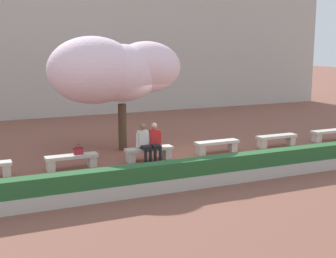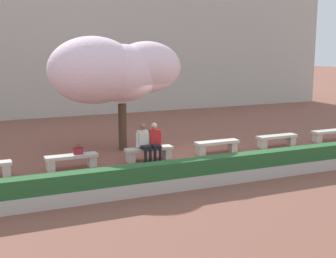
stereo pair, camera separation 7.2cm
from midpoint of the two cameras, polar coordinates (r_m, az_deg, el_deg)
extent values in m
plane|color=brown|center=(16.67, 1.84, -3.36)|extent=(100.00, 100.00, 0.00)
cube|color=#B7B2A8|center=(28.24, -9.66, 9.42)|extent=(30.08, 4.00, 7.07)
cube|color=#BCB7AD|center=(15.08, -19.25, -4.76)|extent=(0.24, 0.34, 0.35)
cube|color=#BCB7AD|center=(15.30, -11.81, -3.30)|extent=(1.68, 0.42, 0.10)
cube|color=#BCB7AD|center=(15.24, -14.25, -4.34)|extent=(0.24, 0.34, 0.35)
cube|color=#BCB7AD|center=(15.50, -9.35, -3.89)|extent=(0.24, 0.34, 0.35)
cube|color=#BCB7AD|center=(16.05, -2.45, -2.44)|extent=(1.68, 0.42, 0.10)
cube|color=#BCB7AD|center=(15.88, -4.70, -3.44)|extent=(0.24, 0.34, 0.35)
cube|color=#BCB7AD|center=(16.35, -0.26, -3.00)|extent=(0.24, 0.34, 0.35)
cube|color=#BCB7AD|center=(17.19, 5.86, -1.62)|extent=(1.68, 0.42, 0.10)
cube|color=#BCB7AD|center=(16.92, 3.87, -2.56)|extent=(0.24, 0.34, 0.35)
cube|color=#BCB7AD|center=(17.57, 7.74, -2.14)|extent=(0.24, 0.34, 0.35)
cube|color=#BCB7AD|center=(18.64, 13.00, -0.88)|extent=(1.68, 0.42, 0.10)
cube|color=#BCB7AD|center=(18.30, 11.29, -1.74)|extent=(0.24, 0.34, 0.35)
cube|color=#BCB7AD|center=(19.09, 14.59, -1.37)|extent=(0.24, 0.34, 0.35)
cube|color=#BCB7AD|center=(20.35, 19.03, -0.25)|extent=(1.68, 0.42, 0.10)
cube|color=#BCB7AD|center=(19.94, 17.58, -1.03)|extent=(0.24, 0.34, 0.35)
cube|color=black|center=(15.66, -2.77, -4.16)|extent=(0.12, 0.23, 0.06)
cylinder|color=black|center=(15.66, -2.87, -3.37)|extent=(0.10, 0.10, 0.42)
cube|color=black|center=(15.74, -2.18, -4.09)|extent=(0.12, 0.23, 0.06)
cylinder|color=black|center=(15.74, -2.28, -3.30)|extent=(0.10, 0.10, 0.42)
cube|color=black|center=(15.79, -2.87, -2.24)|extent=(0.31, 0.42, 0.12)
cube|color=silver|center=(15.93, -3.22, -1.14)|extent=(0.36, 0.24, 0.54)
sphere|color=brown|center=(15.86, -3.23, 0.29)|extent=(0.21, 0.21, 0.21)
cylinder|color=silver|center=(15.84, -3.87, -1.37)|extent=(0.09, 0.09, 0.50)
cylinder|color=silver|center=(16.01, -2.51, -1.23)|extent=(0.09, 0.09, 0.50)
cube|color=black|center=(15.80, -1.63, -4.03)|extent=(0.12, 0.23, 0.06)
cylinder|color=black|center=(15.80, -1.70, -3.24)|extent=(0.10, 0.10, 0.42)
cube|color=black|center=(15.85, -1.01, -3.97)|extent=(0.12, 0.23, 0.06)
cylinder|color=black|center=(15.85, -1.08, -3.19)|extent=(0.10, 0.10, 0.42)
cube|color=black|center=(15.93, -1.59, -2.12)|extent=(0.32, 0.42, 0.12)
cube|color=red|center=(16.08, -1.82, -1.02)|extent=(0.36, 0.25, 0.54)
sphere|color=tan|center=(16.01, -1.83, 0.40)|extent=(0.21, 0.21, 0.21)
cylinder|color=red|center=(16.01, -2.52, -1.22)|extent=(0.09, 0.09, 0.50)
cylinder|color=red|center=(16.13, -1.09, -1.13)|extent=(0.09, 0.09, 0.50)
cube|color=#A3232D|center=(15.31, -11.02, -2.64)|extent=(0.30, 0.14, 0.22)
cube|color=maroon|center=(15.29, -11.03, -2.32)|extent=(0.30, 0.15, 0.04)
torus|color=maroon|center=(15.28, -11.04, -2.06)|extent=(0.14, 0.02, 0.14)
cylinder|color=#473323|center=(17.63, -5.70, 0.25)|extent=(0.31, 0.31, 1.74)
ellipsoid|color=#F4CCDB|center=(17.38, -5.82, 6.82)|extent=(2.81, 2.69, 2.11)
ellipsoid|color=#F4CCDB|center=(17.35, -9.31, 7.09)|extent=(3.27, 3.52, 2.45)
ellipsoid|color=#F4CCDB|center=(17.77, -2.75, 7.58)|extent=(2.55, 2.59, 1.91)
cube|color=#BCB7AD|center=(13.81, 7.89, -5.62)|extent=(17.59, 0.50, 0.36)
cube|color=#285B2D|center=(13.71, 7.93, -4.01)|extent=(17.49, 0.44, 0.44)
camera|label=1|loc=(0.04, -90.13, -0.02)|focal=50.00mm
camera|label=2|loc=(0.04, 89.87, 0.02)|focal=50.00mm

